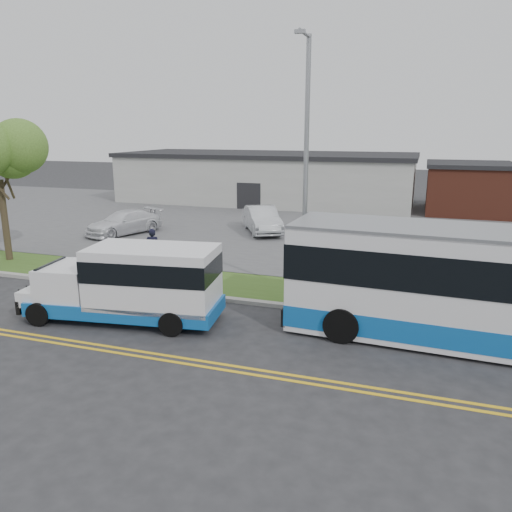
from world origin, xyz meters
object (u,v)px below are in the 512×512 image
(shuttle_bus, at_px, (135,282))
(transit_bus, at_px, (504,290))
(pedestrian, at_px, (153,249))
(streetlight_near, at_px, (306,161))
(parked_car_a, at_px, (262,220))
(parked_car_b, at_px, (124,222))

(shuttle_bus, relative_size, transit_bus, 0.55)
(transit_bus, height_order, pedestrian, transit_bus)
(streetlight_near, bearing_deg, shuttle_bus, -136.96)
(pedestrian, bearing_deg, parked_car_a, -122.61)
(streetlight_near, height_order, transit_bus, streetlight_near)
(pedestrian, xyz_separation_m, parked_car_b, (-5.66, 6.37, -0.23))
(pedestrian, height_order, parked_car_a, pedestrian)
(transit_bus, height_order, parked_car_a, transit_bus)
(shuttle_bus, distance_m, parked_car_a, 15.25)
(shuttle_bus, bearing_deg, pedestrian, 106.78)
(transit_bus, bearing_deg, pedestrian, 166.49)
(streetlight_near, height_order, parked_car_a, streetlight_near)
(transit_bus, bearing_deg, parked_car_b, 154.85)
(streetlight_near, xyz_separation_m, parked_car_a, (-5.15, 10.80, -4.33))
(streetlight_near, distance_m, pedestrian, 8.57)
(transit_bus, distance_m, pedestrian, 14.68)
(transit_bus, bearing_deg, shuttle_bus, -169.31)
(streetlight_near, relative_size, shuttle_bus, 1.35)
(streetlight_near, relative_size, parked_car_a, 1.94)
(transit_bus, bearing_deg, parked_car_a, 133.82)
(transit_bus, xyz_separation_m, pedestrian, (-14.06, 4.15, -0.75))
(shuttle_bus, height_order, pedestrian, shuttle_bus)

